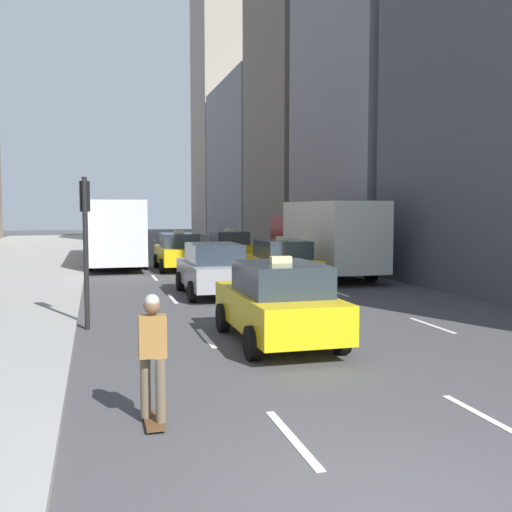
# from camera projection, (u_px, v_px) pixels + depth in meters

# --- Properties ---
(sidewalk_left) EXTENTS (8.00, 66.00, 0.15)m
(sidewalk_left) POSITION_uv_depth(u_px,v_px,m) (3.00, 265.00, 29.76)
(sidewalk_left) COLOR #9E9E99
(sidewalk_left) RESTS_ON ground
(lane_markings) EXTENTS (5.72, 56.00, 0.01)m
(lane_markings) POSITION_uv_depth(u_px,v_px,m) (208.00, 269.00, 28.39)
(lane_markings) COLOR white
(lane_markings) RESTS_ON ground
(building_row_right) EXTENTS (6.00, 67.41, 35.84)m
(building_row_right) POSITION_uv_depth(u_px,v_px,m) (305.00, 57.00, 42.08)
(building_row_right) COLOR #4C515B
(building_row_right) RESTS_ON ground
(taxi_lead) EXTENTS (2.02, 4.40, 1.87)m
(taxi_lead) POSITION_uv_depth(u_px,v_px,m) (229.00, 248.00, 30.43)
(taxi_lead) COLOR yellow
(taxi_lead) RESTS_ON ground
(taxi_second) EXTENTS (2.02, 4.40, 1.87)m
(taxi_second) POSITION_uv_depth(u_px,v_px,m) (281.00, 263.00, 21.86)
(taxi_second) COLOR yellow
(taxi_second) RESTS_ON ground
(taxi_third) EXTENTS (2.02, 4.40, 1.87)m
(taxi_third) POSITION_uv_depth(u_px,v_px,m) (278.00, 302.00, 12.72)
(taxi_third) COLOR yellow
(taxi_third) RESTS_ON ground
(taxi_fourth) EXTENTS (2.02, 4.40, 1.87)m
(taxi_fourth) POSITION_uv_depth(u_px,v_px,m) (179.00, 251.00, 27.89)
(taxi_fourth) COLOR yellow
(taxi_fourth) RESTS_ON ground
(sedan_black_near) EXTENTS (2.02, 4.46, 1.73)m
(sedan_black_near) POSITION_uv_depth(u_px,v_px,m) (213.00, 269.00, 19.75)
(sedan_black_near) COLOR #9EA0A5
(sedan_black_near) RESTS_ON ground
(city_bus) EXTENTS (2.80, 11.61, 3.25)m
(city_bus) POSITION_uv_depth(u_px,v_px,m) (114.00, 230.00, 31.07)
(city_bus) COLOR silver
(city_bus) RESTS_ON ground
(box_truck) EXTENTS (2.58, 8.40, 3.15)m
(box_truck) POSITION_uv_depth(u_px,v_px,m) (324.00, 236.00, 25.28)
(box_truck) COLOR maroon
(box_truck) RESTS_ON ground
(skateboarder) EXTENTS (0.36, 0.80, 1.75)m
(skateboarder) POSITION_uv_depth(u_px,v_px,m) (153.00, 353.00, 7.88)
(skateboarder) COLOR brown
(skateboarder) RESTS_ON ground
(traffic_light_pole) EXTENTS (0.24, 0.42, 3.60)m
(traffic_light_pole) POSITION_uv_depth(u_px,v_px,m) (85.00, 228.00, 14.10)
(traffic_light_pole) COLOR black
(traffic_light_pole) RESTS_ON ground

